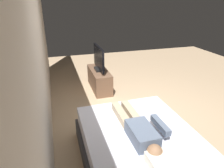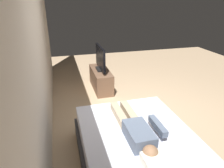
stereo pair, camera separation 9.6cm
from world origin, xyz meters
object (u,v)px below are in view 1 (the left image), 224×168
object	(u,v)px
tv_stand	(99,79)
tv	(99,59)
bed	(141,151)
person	(139,128)
remote	(161,122)

from	to	relation	value
tv_stand	tv	xyz separation A→B (m)	(0.00, 0.00, 0.53)
bed	tv_stand	size ratio (longest dim) A/B	1.76
person	remote	size ratio (longest dim) A/B	8.40
person	tv_stand	size ratio (longest dim) A/B	1.15
remote	tv_stand	size ratio (longest dim) A/B	0.14
tv_stand	tv	bearing A→B (deg)	0.00
tv_stand	tv	size ratio (longest dim) A/B	1.25
person	tv	size ratio (longest dim) A/B	1.43
bed	remote	bearing A→B (deg)	-63.81
bed	person	xyz separation A→B (m)	(0.03, 0.04, 0.36)
person	remote	world-z (taller)	person
remote	tv	bearing A→B (deg)	6.72
tv	person	bearing A→B (deg)	177.64
bed	person	distance (m)	0.36
remote	tv	size ratio (longest dim) A/B	0.17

